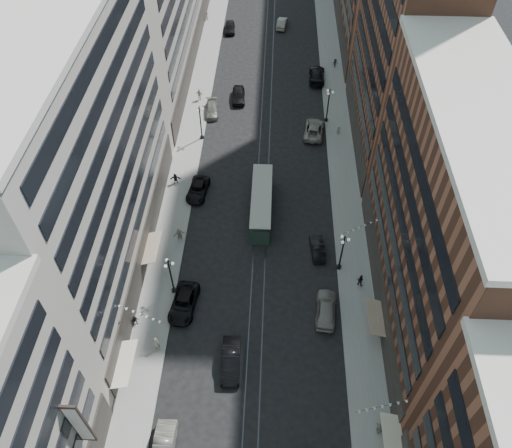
% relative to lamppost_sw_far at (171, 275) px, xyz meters
% --- Properties ---
extents(ground, '(220.00, 220.00, 0.00)m').
position_rel_lamppost_sw_far_xyz_m(ground, '(9.20, 32.00, -3.10)').
color(ground, black).
rests_on(ground, ground).
extents(sidewalk_west, '(4.00, 180.00, 0.15)m').
position_rel_lamppost_sw_far_xyz_m(sidewalk_west, '(-1.80, 42.00, -3.02)').
color(sidewalk_west, gray).
rests_on(sidewalk_west, ground).
extents(sidewalk_east, '(4.00, 180.00, 0.15)m').
position_rel_lamppost_sw_far_xyz_m(sidewalk_east, '(20.20, 42.00, -3.02)').
color(sidewalk_east, gray).
rests_on(sidewalk_east, ground).
extents(rail_west, '(0.12, 180.00, 0.02)m').
position_rel_lamppost_sw_far_xyz_m(rail_west, '(8.50, 42.00, -3.09)').
color(rail_west, '#2D2D33').
rests_on(rail_west, ground).
extents(rail_east, '(0.12, 180.00, 0.02)m').
position_rel_lamppost_sw_far_xyz_m(rail_east, '(9.90, 42.00, -3.09)').
color(rail_east, '#2D2D33').
rests_on(rail_east, ground).
extents(building_west_mid, '(8.00, 36.00, 28.00)m').
position_rel_lamppost_sw_far_xyz_m(building_west_mid, '(-7.80, 5.00, 10.90)').
color(building_west_mid, gray).
rests_on(building_west_mid, ground).
extents(building_east_mid, '(8.00, 30.00, 24.00)m').
position_rel_lamppost_sw_far_xyz_m(building_east_mid, '(26.20, -0.00, 8.90)').
color(building_east_mid, brown).
rests_on(building_east_mid, ground).
extents(lamppost_sw_far, '(1.03, 1.14, 5.52)m').
position_rel_lamppost_sw_far_xyz_m(lamppost_sw_far, '(0.00, 0.00, 0.00)').
color(lamppost_sw_far, black).
rests_on(lamppost_sw_far, sidewalk_west).
extents(lamppost_sw_mid, '(1.03, 1.14, 5.52)m').
position_rel_lamppost_sw_far_xyz_m(lamppost_sw_mid, '(0.00, 27.00, 0.00)').
color(lamppost_sw_mid, black).
rests_on(lamppost_sw_mid, sidewalk_west).
extents(lamppost_se_far, '(1.03, 1.14, 5.52)m').
position_rel_lamppost_sw_far_xyz_m(lamppost_se_far, '(18.40, 4.00, 0.00)').
color(lamppost_se_far, black).
rests_on(lamppost_se_far, sidewalk_east).
extents(lamppost_se_mid, '(1.03, 1.14, 5.52)m').
position_rel_lamppost_sw_far_xyz_m(lamppost_se_mid, '(18.40, 32.00, 0.00)').
color(lamppost_se_mid, black).
rests_on(lamppost_se_mid, sidewalk_east).
extents(streetcar, '(2.48, 11.20, 3.10)m').
position_rel_lamppost_sw_far_xyz_m(streetcar, '(9.20, 12.57, -1.67)').
color(streetcar, '#233729').
rests_on(streetcar, ground).
extents(car_2, '(3.11, 5.75, 1.53)m').
position_rel_lamppost_sw_far_xyz_m(car_2, '(1.40, -1.92, -2.33)').
color(car_2, black).
rests_on(car_2, ground).
extents(car_4, '(2.57, 5.39, 1.78)m').
position_rel_lamppost_sw_far_xyz_m(car_4, '(16.55, -2.07, -2.21)').
color(car_4, slate).
rests_on(car_4, ground).
extents(car_5, '(1.96, 5.22, 1.70)m').
position_rel_lamppost_sw_far_xyz_m(car_5, '(6.95, -8.37, -2.25)').
color(car_5, black).
rests_on(car_5, ground).
extents(pedestrian_2, '(0.81, 0.58, 1.50)m').
position_rel_lamppost_sw_far_xyz_m(pedestrian_2, '(-3.30, -4.34, -2.20)').
color(pedestrian_2, black).
rests_on(pedestrian_2, sidewalk_west).
extents(pedestrian_4, '(0.78, 1.07, 1.66)m').
position_rel_lamppost_sw_far_xyz_m(pedestrian_4, '(20.59, -14.36, -2.12)').
color(pedestrian_4, gray).
rests_on(pedestrian_4, sidewalk_east).
extents(car_7, '(2.96, 5.37, 1.42)m').
position_rel_lamppost_sw_far_xyz_m(car_7, '(0.80, 15.56, -2.38)').
color(car_7, black).
rests_on(car_7, ground).
extents(car_8, '(2.42, 4.96, 1.39)m').
position_rel_lamppost_sw_far_xyz_m(car_8, '(0.80, 33.34, -2.40)').
color(car_8, '#636258').
rests_on(car_8, ground).
extents(car_9, '(2.21, 4.79, 1.59)m').
position_rel_lamppost_sw_far_xyz_m(car_9, '(1.58, 59.73, -2.30)').
color(car_9, black).
rests_on(car_9, ground).
extents(car_10, '(1.87, 4.32, 1.38)m').
position_rel_lamppost_sw_far_xyz_m(car_10, '(16.00, 6.33, -2.41)').
color(car_10, black).
rests_on(car_10, ground).
extents(car_11, '(3.47, 6.19, 1.63)m').
position_rel_lamppost_sw_far_xyz_m(car_11, '(16.40, 28.91, -2.28)').
color(car_11, gray).
rests_on(car_11, ground).
extents(car_12, '(2.79, 6.29, 1.79)m').
position_rel_lamppost_sw_far_xyz_m(car_12, '(17.38, 43.61, -2.20)').
color(car_12, black).
rests_on(car_12, ground).
extents(car_13, '(2.29, 5.08, 1.69)m').
position_rel_lamppost_sw_far_xyz_m(car_13, '(4.70, 37.14, -2.25)').
color(car_13, black).
rests_on(car_13, ground).
extents(car_14, '(2.26, 4.95, 1.57)m').
position_rel_lamppost_sw_far_xyz_m(car_14, '(11.40, 61.83, -2.31)').
color(car_14, gray).
rests_on(car_14, ground).
extents(pedestrian_5, '(1.48, 0.55, 1.56)m').
position_rel_lamppost_sw_far_xyz_m(pedestrian_5, '(-2.39, 17.32, -2.16)').
color(pedestrian_5, black).
rests_on(pedestrian_5, sidewalk_west).
extents(pedestrian_6, '(1.17, 0.72, 1.85)m').
position_rel_lamppost_sw_far_xyz_m(pedestrian_6, '(-1.47, 36.71, -2.02)').
color(pedestrian_6, '#A9A18C').
rests_on(pedestrian_6, sidewalk_west).
extents(pedestrian_7, '(0.90, 0.71, 1.62)m').
position_rel_lamppost_sw_far_xyz_m(pedestrian_7, '(20.50, 1.74, -2.13)').
color(pedestrian_7, black).
rests_on(pedestrian_7, sidewalk_east).
extents(pedestrian_8, '(0.64, 0.49, 1.55)m').
position_rel_lamppost_sw_far_xyz_m(pedestrian_8, '(19.92, 28.60, -2.17)').
color(pedestrian_8, '#A49788').
rests_on(pedestrian_8, sidewalk_east).
extents(pedestrian_9, '(1.05, 0.63, 1.52)m').
position_rel_lamppost_sw_far_xyz_m(pedestrian_9, '(20.66, 47.41, -2.19)').
color(pedestrian_9, black).
rests_on(pedestrian_9, sidewalk_east).
extents(pedestrian_extra_0, '(0.72, 0.49, 1.91)m').
position_rel_lamppost_sw_far_xyz_m(pedestrian_extra_0, '(-0.58, -7.02, -1.99)').
color(pedestrian_extra_0, '#A09885').
rests_on(pedestrian_extra_0, sidewalk_west).
extents(pedestrian_extra_1, '(1.68, 1.10, 1.76)m').
position_rel_lamppost_sw_far_xyz_m(pedestrian_extra_1, '(-0.42, 7.53, -2.07)').
color(pedestrian_extra_1, '#A29B86').
rests_on(pedestrian_extra_1, sidewalk_west).
extents(pedestrian_extra_2, '(0.91, 0.79, 1.65)m').
position_rel_lamppost_sw_far_xyz_m(pedestrian_extra_2, '(-3.18, 63.94, -2.12)').
color(pedestrian_extra_2, '#BFB39E').
rests_on(pedestrian_extra_2, sidewalk_west).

